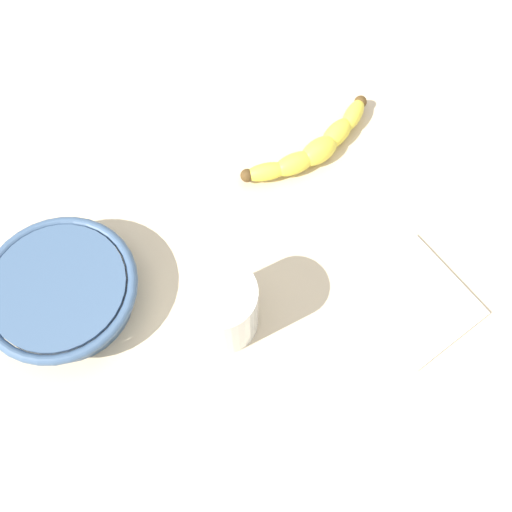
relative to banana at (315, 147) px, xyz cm
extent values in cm
cube|color=beige|center=(-12.56, -1.66, -3.11)|extent=(120.00, 120.00, 3.00)
ellipsoid|color=yellow|center=(-6.45, 3.97, 0.00)|extent=(5.54, 5.94, 2.32)
ellipsoid|color=yellow|center=(-3.64, 1.31, 0.00)|extent=(6.31, 5.73, 2.77)
ellipsoid|color=yellow|center=(-0.32, -0.69, 0.00)|extent=(6.63, 5.38, 3.22)
ellipsoid|color=yellow|center=(3.34, -1.94, 0.00)|extent=(6.28, 3.98, 2.77)
ellipsoid|color=yellow|center=(7.19, -2.37, 0.00)|extent=(5.83, 2.35, 2.32)
sphere|color=#513819|center=(-8.14, 5.97, 0.00)|extent=(1.77, 1.77, 1.77)
sphere|color=#513819|center=(9.81, -2.39, 0.00)|extent=(1.77, 1.77, 1.77)
cylinder|color=silver|center=(-26.40, -0.74, 3.32)|extent=(7.89, 7.89, 9.87)
cylinder|color=#F7B272|center=(-26.40, -0.74, 2.88)|extent=(7.39, 7.39, 8.47)
cylinder|color=#3D5675|center=(-32.69, 17.10, 0.82)|extent=(15.48, 15.48, 4.86)
torus|color=#3D5675|center=(-32.69, 17.10, 2.64)|extent=(18.03, 18.03, 1.20)
cube|color=white|center=(-13.48, -19.80, -1.31)|extent=(16.11, 16.65, 0.60)
camera|label=1|loc=(-42.11, -13.11, 60.71)|focal=38.51mm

